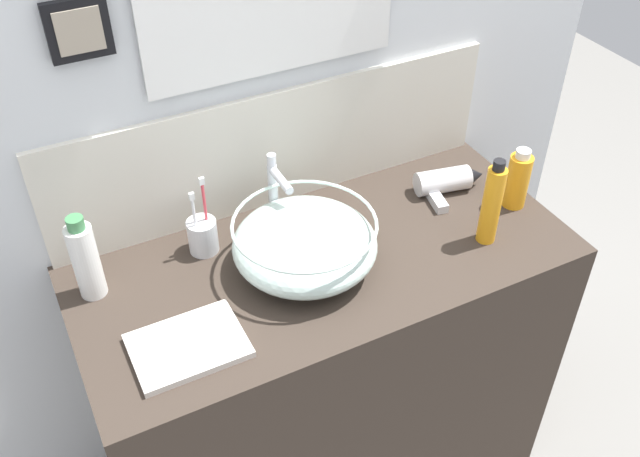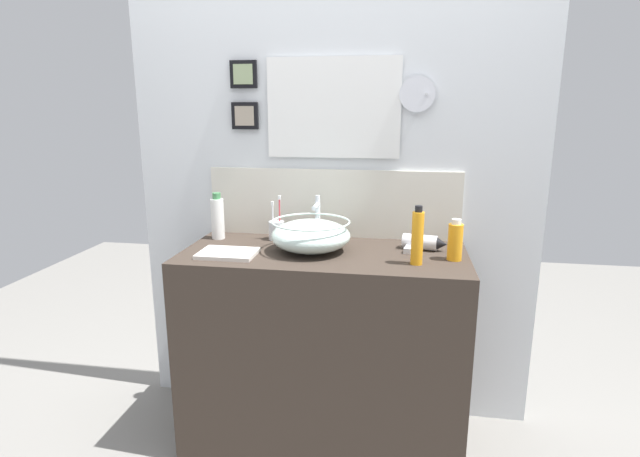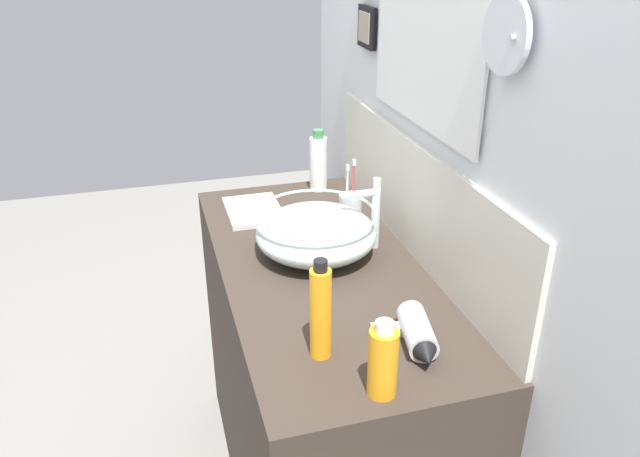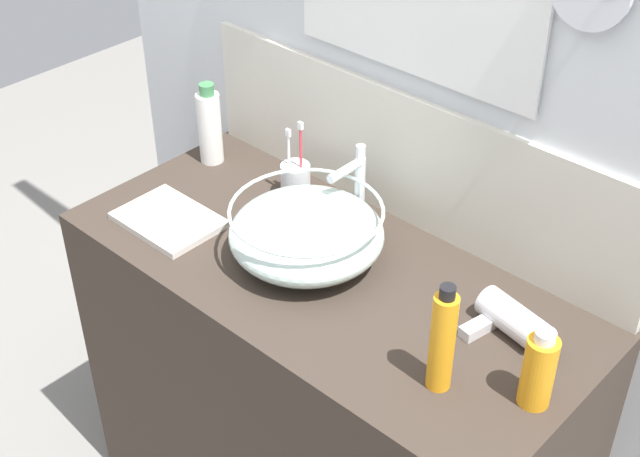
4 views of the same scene
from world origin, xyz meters
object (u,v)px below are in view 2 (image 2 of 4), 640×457
Objects in this scene: lotion_bottle at (218,218)px; spray_bottle at (417,237)px; hand_towel at (228,253)px; toothbrush_cup at (276,230)px; shampoo_bottle at (455,241)px; faucet at (317,216)px; hair_drier at (423,243)px; glass_bowl_sink at (311,236)px.

spray_bottle is (0.90, -0.25, 0.01)m from lotion_bottle.
toothbrush_cup is at bearing 64.00° from hand_towel.
toothbrush_cup is at bearing 165.96° from shampoo_bottle.
shampoo_bottle is (0.59, -0.19, -0.04)m from faucet.
spray_bottle is at bearing -15.57° from lotion_bottle.
lotion_bottle reaches higher than faucet.
hair_drier is 0.93m from lotion_bottle.
lotion_bottle is (-0.27, -0.03, 0.05)m from toothbrush_cup.
faucet is 1.02× the size of toothbrush_cup.
shampoo_bottle is 0.92m from hand_towel.
spray_bottle is (0.44, -0.27, -0.01)m from faucet.
hand_towel is at bearing -161.11° from glass_bowl_sink.
toothbrush_cup reaches higher than glass_bowl_sink.
lotion_bottle is 1.29× the size of shampoo_bottle.
toothbrush_cup is 0.28m from lotion_bottle.
glass_bowl_sink is 1.59× the size of faucet.
shampoo_bottle reaches higher than hand_towel.
glass_bowl_sink is at bearing -167.92° from hair_drier.
lotion_bottle is (-0.46, -0.02, -0.02)m from faucet.
lotion_bottle is at bearing 117.94° from hand_towel.
toothbrush_cup is at bearing 5.40° from lotion_bottle.
toothbrush_cup is 0.96× the size of lotion_bottle.
spray_bottle is at bearing -98.42° from hair_drier.
glass_bowl_sink is 0.59m from shampoo_bottle.
hair_drier is at bearing -2.60° from lotion_bottle.
toothbrush_cup is at bearing 179.22° from faucet.
faucet reaches higher than hand_towel.
faucet is at bearing 40.30° from hand_towel.
shampoo_bottle is (0.59, -0.03, 0.01)m from glass_bowl_sink.
faucet is 0.52m from spray_bottle.
spray_bottle is 0.77m from hand_towel.
shampoo_bottle is (0.78, -0.19, 0.03)m from toothbrush_cup.
spray_bottle is (0.44, -0.11, 0.04)m from glass_bowl_sink.
toothbrush_cup is 0.80m from shampoo_bottle.
glass_bowl_sink is at bearing -17.13° from lotion_bottle.
faucet is at bearing 172.05° from hair_drier.
shampoo_bottle reaches higher than glass_bowl_sink.
spray_bottle reaches higher than lotion_bottle.
shampoo_bottle is (0.15, 0.08, -0.03)m from spray_bottle.
hair_drier is 0.85× the size of spray_bottle.
hand_towel is at bearing -174.66° from shampoo_bottle.
hand_towel is at bearing -179.72° from spray_bottle.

